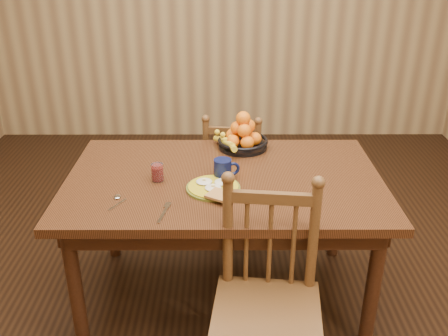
{
  "coord_description": "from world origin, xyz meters",
  "views": [
    {
      "loc": [
        -0.01,
        -2.28,
        1.88
      ],
      "look_at": [
        0.0,
        0.0,
        0.8
      ],
      "focal_mm": 40.0,
      "sensor_mm": 36.0,
      "label": 1
    }
  ],
  "objects_px": {
    "dining_table": "(224,192)",
    "coffee_mug": "(224,169)",
    "chair_far": "(234,176)",
    "fruit_bowl": "(242,138)",
    "breakfast_plate": "(214,187)",
    "chair_near": "(267,303)"
  },
  "relations": [
    {
      "from": "dining_table",
      "to": "chair_near",
      "type": "relative_size",
      "value": 1.64
    },
    {
      "from": "dining_table",
      "to": "coffee_mug",
      "type": "xyz_separation_m",
      "value": [
        -0.0,
        -0.01,
        0.14
      ]
    },
    {
      "from": "breakfast_plate",
      "to": "coffee_mug",
      "type": "xyz_separation_m",
      "value": [
        0.05,
        0.13,
        0.04
      ]
    },
    {
      "from": "chair_near",
      "to": "fruit_bowl",
      "type": "xyz_separation_m",
      "value": [
        -0.08,
        1.01,
        0.34
      ]
    },
    {
      "from": "chair_near",
      "to": "breakfast_plate",
      "type": "xyz_separation_m",
      "value": [
        -0.23,
        0.5,
        0.29
      ]
    },
    {
      "from": "dining_table",
      "to": "fruit_bowl",
      "type": "relative_size",
      "value": 4.94
    },
    {
      "from": "chair_far",
      "to": "coffee_mug",
      "type": "relative_size",
      "value": 6.43
    },
    {
      "from": "breakfast_plate",
      "to": "chair_near",
      "type": "bearing_deg",
      "value": -65.25
    },
    {
      "from": "coffee_mug",
      "to": "chair_near",
      "type": "bearing_deg",
      "value": -73.89
    },
    {
      "from": "coffee_mug",
      "to": "fruit_bowl",
      "type": "relative_size",
      "value": 0.41
    },
    {
      "from": "fruit_bowl",
      "to": "dining_table",
      "type": "bearing_deg",
      "value": -105.28
    },
    {
      "from": "breakfast_plate",
      "to": "fruit_bowl",
      "type": "distance_m",
      "value": 0.54
    },
    {
      "from": "chair_far",
      "to": "chair_near",
      "type": "height_order",
      "value": "chair_near"
    },
    {
      "from": "chair_near",
      "to": "breakfast_plate",
      "type": "distance_m",
      "value": 0.62
    },
    {
      "from": "fruit_bowl",
      "to": "breakfast_plate",
      "type": "bearing_deg",
      "value": -106.54
    },
    {
      "from": "chair_far",
      "to": "chair_near",
      "type": "bearing_deg",
      "value": 102.43
    },
    {
      "from": "chair_near",
      "to": "dining_table",
      "type": "bearing_deg",
      "value": 111.94
    },
    {
      "from": "chair_near",
      "to": "fruit_bowl",
      "type": "relative_size",
      "value": 3.01
    },
    {
      "from": "dining_table",
      "to": "chair_near",
      "type": "xyz_separation_m",
      "value": [
        0.18,
        -0.64,
        -0.19
      ]
    },
    {
      "from": "chair_far",
      "to": "fruit_bowl",
      "type": "xyz_separation_m",
      "value": [
        0.04,
        -0.3,
        0.4
      ]
    },
    {
      "from": "chair_far",
      "to": "breakfast_plate",
      "type": "distance_m",
      "value": 0.89
    },
    {
      "from": "chair_near",
      "to": "coffee_mug",
      "type": "bearing_deg",
      "value": 112.37
    }
  ]
}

